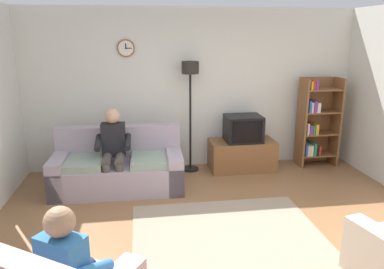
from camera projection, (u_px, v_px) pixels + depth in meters
The scene contains 10 objects.
ground_plane at pixel (226, 243), 4.11m from camera, with size 12.00×12.00×0.00m, color #8C603D.
back_wall_assembly at pixel (192, 89), 6.29m from camera, with size 6.20×0.17×2.70m.
couch at pixel (118, 169), 5.50m from camera, with size 1.92×0.92×0.90m.
tv_stand at pixel (242, 155), 6.30m from camera, with size 1.10×0.56×0.52m.
tv at pixel (243, 128), 6.15m from camera, with size 0.60×0.49×0.44m.
bookshelf at pixel (315, 123), 6.42m from camera, with size 0.68×0.36×1.55m.
floor_lamp at pixel (190, 86), 5.96m from camera, with size 0.28×0.28×1.85m.
area_rug at pixel (227, 233), 4.30m from camera, with size 2.20×1.70×0.01m, color gray.
person_on_couch at pixel (113, 146), 5.28m from camera, with size 0.52×0.54×1.24m.
person_in_left_armchair at pixel (73, 266), 2.71m from camera, with size 0.61×0.64×1.12m.
Camera 1 is at (-0.90, -3.55, 2.26)m, focal length 34.23 mm.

